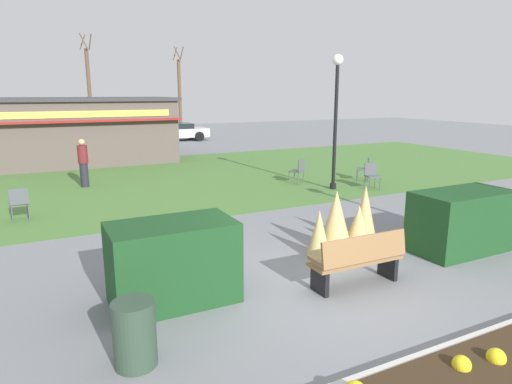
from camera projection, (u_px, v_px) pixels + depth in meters
ground_plane at (323, 287)px, 7.58m from camera, size 80.00×80.00×0.00m
lawn_patch at (158, 179)px, 17.01m from camera, size 36.00×12.00×0.01m
park_bench at (358, 260)px, 7.53m from camera, size 1.71×0.55×0.95m
hedge_left at (173, 262)px, 6.96m from camera, size 1.93×1.10×1.30m
hedge_right at (462, 221)px, 9.25m from camera, size 2.14×1.10×1.27m
ornamental_grass_behind_left at (319, 234)px, 8.88m from camera, size 0.50×0.50×0.98m
ornamental_grass_behind_right at (365, 215)px, 9.65m from camera, size 0.61×0.61×1.31m
ornamental_grass_behind_center at (336, 221)px, 9.15m from camera, size 0.75×0.75×1.31m
ornamental_grass_behind_far at (358, 227)px, 9.34m from camera, size 0.64×0.64×0.96m
lamppost_mid at (336, 107)px, 14.75m from camera, size 0.36×0.36×4.48m
trash_bin at (134, 334)px, 5.34m from camera, size 0.52×0.52×0.83m
food_kiosk at (70, 131)px, 20.59m from camera, size 9.43×4.64×3.04m
cafe_chair_west at (372, 174)px, 15.31m from camera, size 0.54×0.54×0.89m
cafe_chair_east at (365, 167)px, 16.62m from camera, size 0.62×0.62×0.89m
cafe_chair_center at (299, 169)px, 16.17m from camera, size 0.60×0.60×0.89m
cafe_chair_north at (19, 201)px, 11.38m from camera, size 0.48×0.48×0.89m
person_strolling at (83, 163)px, 15.53m from camera, size 0.34×0.34×1.69m
parked_car_center_slot at (95, 135)px, 28.34m from camera, size 4.31×2.28×1.20m
parked_car_east_slot at (176, 131)px, 30.69m from camera, size 4.20×2.07×1.20m
tree_left_bg at (89, 91)px, 33.60m from camera, size 0.91×0.96×7.52m
tree_right_bg at (180, 94)px, 38.01m from camera, size 0.91×0.96×7.05m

